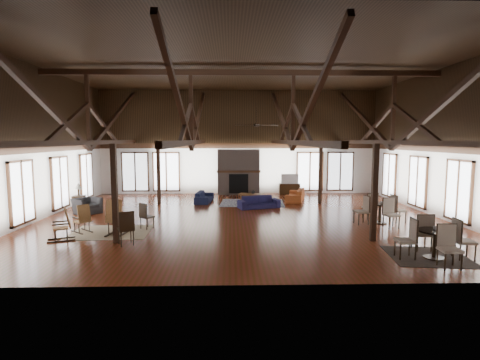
{
  "coord_description": "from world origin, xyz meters",
  "views": [
    {
      "loc": [
        -0.47,
        -14.88,
        3.18
      ],
      "look_at": [
        -0.06,
        1.0,
        1.45
      ],
      "focal_mm": 28.0,
      "sensor_mm": 36.0,
      "label": 1
    }
  ],
  "objects_px": {
    "sofa_navy_left": "(204,197)",
    "cafe_table_far": "(380,210)",
    "sofa_navy_front": "(259,202)",
    "coffee_table": "(250,195)",
    "sofa_orange": "(295,195)",
    "armchair": "(87,206)",
    "cafe_table_near": "(435,239)",
    "tv_console": "(289,189)"
  },
  "relations": [
    {
      "from": "sofa_navy_left",
      "to": "cafe_table_far",
      "type": "bearing_deg",
      "value": -119.11
    },
    {
      "from": "sofa_navy_front",
      "to": "coffee_table",
      "type": "relative_size",
      "value": 1.49
    },
    {
      "from": "sofa_orange",
      "to": "armchair",
      "type": "height_order",
      "value": "armchair"
    },
    {
      "from": "sofa_orange",
      "to": "cafe_table_far",
      "type": "xyz_separation_m",
      "value": [
        2.31,
        -5.29,
        0.22
      ]
    },
    {
      "from": "cafe_table_near",
      "to": "tv_console",
      "type": "xyz_separation_m",
      "value": [
        -1.99,
        12.03,
        -0.24
      ]
    },
    {
      "from": "sofa_navy_front",
      "to": "coffee_table",
      "type": "xyz_separation_m",
      "value": [
        -0.31,
        1.53,
        0.11
      ]
    },
    {
      "from": "armchair",
      "to": "cafe_table_near",
      "type": "xyz_separation_m",
      "value": [
        11.62,
        -6.44,
        0.2
      ]
    },
    {
      "from": "cafe_table_near",
      "to": "sofa_orange",
      "type": "bearing_deg",
      "value": 102.32
    },
    {
      "from": "tv_console",
      "to": "sofa_orange",
      "type": "bearing_deg",
      "value": -92.13
    },
    {
      "from": "cafe_table_far",
      "to": "tv_console",
      "type": "distance_m",
      "value": 8.11
    },
    {
      "from": "sofa_orange",
      "to": "cafe_table_near",
      "type": "distance_m",
      "value": 9.75
    },
    {
      "from": "coffee_table",
      "to": "cafe_table_near",
      "type": "xyz_separation_m",
      "value": [
        4.43,
        -9.03,
        0.14
      ]
    },
    {
      "from": "sofa_navy_front",
      "to": "armchair",
      "type": "relative_size",
      "value": 1.86
    },
    {
      "from": "sofa_navy_front",
      "to": "coffee_table",
      "type": "bearing_deg",
      "value": 84.09
    },
    {
      "from": "tv_console",
      "to": "cafe_table_far",
      "type": "bearing_deg",
      "value": -74.12
    },
    {
      "from": "sofa_navy_front",
      "to": "tv_console",
      "type": "bearing_deg",
      "value": 47.41
    },
    {
      "from": "sofa_navy_front",
      "to": "sofa_orange",
      "type": "distance_m",
      "value": 2.88
    },
    {
      "from": "armchair",
      "to": "sofa_navy_left",
      "type": "bearing_deg",
      "value": -22.67
    },
    {
      "from": "sofa_navy_front",
      "to": "armchair",
      "type": "xyz_separation_m",
      "value": [
        -7.49,
        -1.07,
        0.05
      ]
    },
    {
      "from": "sofa_orange",
      "to": "coffee_table",
      "type": "bearing_deg",
      "value": -62.23
    },
    {
      "from": "sofa_navy_left",
      "to": "armchair",
      "type": "distance_m",
      "value": 5.6
    },
    {
      "from": "armchair",
      "to": "cafe_table_far",
      "type": "relative_size",
      "value": 0.49
    },
    {
      "from": "sofa_navy_front",
      "to": "cafe_table_near",
      "type": "relative_size",
      "value": 0.92
    },
    {
      "from": "cafe_table_near",
      "to": "tv_console",
      "type": "relative_size",
      "value": 1.72
    },
    {
      "from": "coffee_table",
      "to": "tv_console",
      "type": "xyz_separation_m",
      "value": [
        2.45,
        3.0,
        -0.09
      ]
    },
    {
      "from": "sofa_navy_front",
      "to": "armchair",
      "type": "height_order",
      "value": "armchair"
    },
    {
      "from": "sofa_navy_left",
      "to": "cafe_table_far",
      "type": "xyz_separation_m",
      "value": [
        7.01,
        -5.02,
        0.26
      ]
    },
    {
      "from": "coffee_table",
      "to": "armchair",
      "type": "xyz_separation_m",
      "value": [
        -7.18,
        -2.6,
        -0.06
      ]
    },
    {
      "from": "cafe_table_far",
      "to": "tv_console",
      "type": "xyz_separation_m",
      "value": [
        -2.22,
        7.8,
        -0.23
      ]
    },
    {
      "from": "sofa_navy_front",
      "to": "sofa_navy_left",
      "type": "bearing_deg",
      "value": 129.3
    },
    {
      "from": "sofa_orange",
      "to": "armchair",
      "type": "xyz_separation_m",
      "value": [
        -9.54,
        -3.09,
        0.03
      ]
    },
    {
      "from": "sofa_navy_left",
      "to": "armchair",
      "type": "height_order",
      "value": "armchair"
    },
    {
      "from": "sofa_navy_front",
      "to": "sofa_navy_left",
      "type": "distance_m",
      "value": 3.18
    },
    {
      "from": "armchair",
      "to": "tv_console",
      "type": "bearing_deg",
      "value": -22.72
    },
    {
      "from": "sofa_navy_left",
      "to": "cafe_table_far",
      "type": "distance_m",
      "value": 8.63
    },
    {
      "from": "coffee_table",
      "to": "tv_console",
      "type": "relative_size",
      "value": 1.06
    },
    {
      "from": "sofa_orange",
      "to": "armchair",
      "type": "relative_size",
      "value": 2.05
    },
    {
      "from": "sofa_orange",
      "to": "cafe_table_near",
      "type": "xyz_separation_m",
      "value": [
        2.08,
        -9.53,
        0.23
      ]
    },
    {
      "from": "cafe_table_far",
      "to": "cafe_table_near",
      "type": "bearing_deg",
      "value": -93.12
    },
    {
      "from": "sofa_orange",
      "to": "armchair",
      "type": "bearing_deg",
      "value": -56.13
    },
    {
      "from": "cafe_table_far",
      "to": "tv_console",
      "type": "bearing_deg",
      "value": 105.88
    },
    {
      "from": "sofa_navy_left",
      "to": "cafe_table_near",
      "type": "distance_m",
      "value": 11.48
    }
  ]
}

